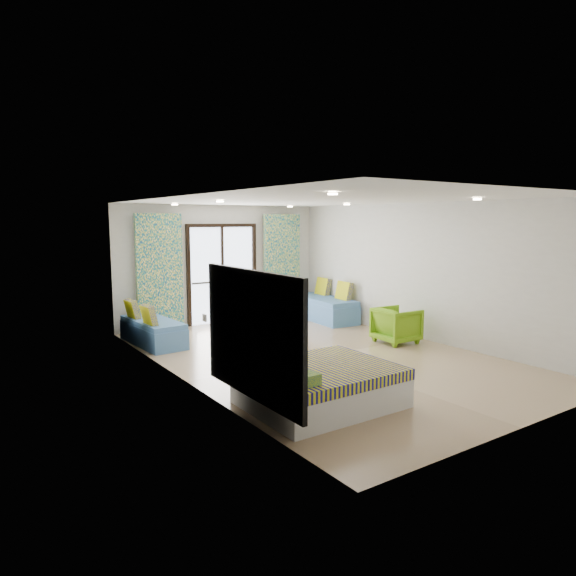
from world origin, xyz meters
TOP-DOWN VIEW (x-y plane):
  - floor at (0.00, 0.00)m, footprint 5.00×7.50m
  - ceiling at (0.00, 0.00)m, footprint 5.00×7.50m
  - wall_back at (0.00, 3.75)m, footprint 5.00×0.01m
  - wall_front at (0.00, -3.75)m, footprint 5.00×0.01m
  - wall_left at (-2.50, 0.00)m, footprint 0.01×7.50m
  - wall_right at (2.50, 0.00)m, footprint 0.01×7.50m
  - balcony_door at (0.00, 3.72)m, footprint 1.76×0.08m
  - balcony_rail at (0.00, 3.73)m, footprint 1.52×0.03m
  - curtain_left at (-1.55, 3.57)m, footprint 1.00×0.10m
  - curtain_right at (1.55, 3.57)m, footprint 1.00×0.10m
  - downlight_a at (-1.40, -2.00)m, footprint 0.12×0.12m
  - downlight_b at (1.40, -2.00)m, footprint 0.12×0.12m
  - downlight_c at (-1.40, 1.00)m, footprint 0.12×0.12m
  - downlight_d at (1.40, 1.00)m, footprint 0.12×0.12m
  - downlight_e at (-1.40, 3.00)m, footprint 0.12×0.12m
  - downlight_f at (1.40, 3.00)m, footprint 0.12×0.12m
  - headboard at (-2.46, -1.86)m, footprint 0.06×2.10m
  - switch_plate at (-2.47, -0.61)m, footprint 0.02×0.10m
  - bed at (-1.48, -1.86)m, footprint 1.84×1.50m
  - daybed_left at (-2.12, 2.53)m, footprint 0.77×1.75m
  - daybed_right at (2.12, 2.60)m, footprint 0.94×2.00m
  - coffee_table at (0.03, 2.11)m, footprint 0.74×0.74m
  - vase at (-0.02, 2.16)m, footprint 0.24×0.25m
  - armchair at (1.85, -0.00)m, footprint 0.73×0.77m

SIDE VIEW (x-z plane):
  - floor at x=0.00m, z-range -0.01..0.01m
  - daybed_left at x=-2.12m, z-range -0.16..0.68m
  - bed at x=-1.48m, z-range -0.05..0.58m
  - daybed_right at x=2.12m, z-range -0.18..0.78m
  - coffee_table at x=0.03m, z-range 0.01..0.66m
  - armchair at x=1.85m, z-range 0.00..0.76m
  - vase at x=-0.02m, z-range 0.37..0.56m
  - balcony_rail at x=0.00m, z-range 0.93..0.97m
  - headboard at x=-2.46m, z-range 0.30..1.80m
  - switch_plate at x=-2.47m, z-range 1.00..1.10m
  - curtain_left at x=-1.55m, z-range 0.00..2.50m
  - curtain_right at x=1.55m, z-range 0.00..2.50m
  - balcony_door at x=0.00m, z-range 0.12..2.40m
  - wall_back at x=0.00m, z-range 0.00..2.70m
  - wall_front at x=0.00m, z-range 0.00..2.70m
  - wall_left at x=-2.50m, z-range 0.00..2.70m
  - wall_right at x=2.50m, z-range 0.00..2.70m
  - downlight_a at x=-1.40m, z-range 2.66..2.68m
  - downlight_b at x=1.40m, z-range 2.66..2.68m
  - downlight_c at x=-1.40m, z-range 2.66..2.68m
  - downlight_d at x=1.40m, z-range 2.66..2.68m
  - downlight_e at x=-1.40m, z-range 2.66..2.68m
  - downlight_f at x=1.40m, z-range 2.66..2.68m
  - ceiling at x=0.00m, z-range 2.70..2.71m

